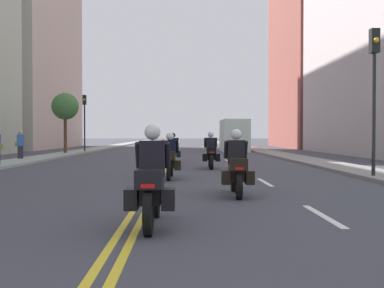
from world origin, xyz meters
name	(u,v)px	position (x,y,z in m)	size (l,w,h in m)	color
ground_plane	(174,149)	(0.00, 48.00, 0.00)	(264.00, 264.00, 0.00)	#3E3E48
sidewalk_left	(99,148)	(-7.85, 48.00, 0.06)	(2.03, 144.00, 0.12)	gray
sidewalk_right	(249,148)	(7.85, 48.00, 0.06)	(2.03, 144.00, 0.12)	gray
centreline_yellow_inner	(173,149)	(-0.12, 48.00, 0.00)	(0.12, 132.00, 0.01)	yellow
centreline_yellow_outer	(175,149)	(0.12, 48.00, 0.00)	(0.12, 132.00, 0.01)	yellow
lane_dashes_white	(223,158)	(3.42, 29.00, 0.00)	(0.14, 56.40, 0.01)	silver
building_left_2	(23,16)	(-16.77, 51.51, 14.61)	(8.68, 20.55, 29.22)	#B0A99F
building_right_2	(308,18)	(15.51, 53.65, 15.04)	(6.16, 17.05, 30.07)	brown
motorcycle_0	(152,186)	(0.35, 7.02, 0.67)	(0.77, 2.22, 1.66)	black
motorcycle_1	(236,169)	(2.16, 10.81, 0.65)	(0.77, 2.15, 1.62)	black
motorcycle_2	(170,160)	(0.42, 15.20, 0.64)	(0.77, 2.26, 1.56)	black
motorcycle_3	(211,154)	(2.09, 19.90, 0.65)	(0.77, 2.18, 1.63)	black
motorcycle_4	(173,151)	(0.36, 23.81, 0.65)	(0.77, 2.21, 1.59)	black
traffic_light_near	(374,76)	(7.23, 14.95, 3.44)	(0.28, 0.38, 5.01)	black
traffic_light_far	(85,113)	(-7.23, 38.18, 3.28)	(0.28, 0.38, 4.76)	black
pedestrian_0	(20,145)	(-8.45, 26.41, 0.90)	(0.50, 0.37, 1.73)	#26222D
street_tree_0	(65,107)	(-7.99, 34.86, 3.58)	(2.02, 2.02, 4.63)	#523426
parked_truck	(234,137)	(5.43, 41.18, 1.27)	(2.20, 6.50, 2.80)	silver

